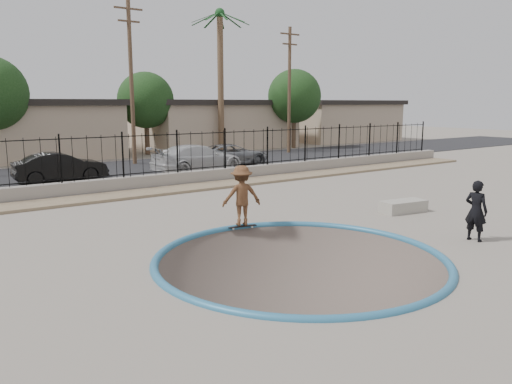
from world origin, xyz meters
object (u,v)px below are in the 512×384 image
object	(u,v)px
skateboard	(242,226)
car_b	(60,167)
car_d	(231,155)
skater	(242,199)
videographer	(476,211)
concrete_ledge	(403,206)
car_c	(198,159)

from	to	relation	value
skateboard	car_b	xyz separation A→B (m)	(-2.02, 12.11, 0.65)
car_b	car_d	distance (m)	9.87
skater	car_d	distance (m)	14.94
videographer	concrete_ledge	xyz separation A→B (m)	(1.35, 3.40, -0.62)
car_c	videographer	bearing A→B (deg)	174.76
skater	car_b	size ratio (longest dim) A/B	0.43
concrete_ledge	car_d	world-z (taller)	car_d
car_c	skater	bearing A→B (deg)	153.11
concrete_ledge	car_b	bearing A→B (deg)	119.77
videographer	car_c	distance (m)	15.90
videographer	car_d	world-z (taller)	videographer
car_b	car_c	bearing A→B (deg)	-97.21
car_b	car_c	distance (m)	6.80
car_b	car_c	xyz separation A→B (m)	(6.73, -0.99, 0.06)
car_d	car_b	bearing A→B (deg)	96.94
videographer	car_d	xyz separation A→B (m)	(3.48, 17.50, -0.16)
skateboard	videographer	world-z (taller)	videographer
skater	concrete_ledge	world-z (taller)	skater
car_d	concrete_ledge	bearing A→B (deg)	174.81
car_d	videographer	bearing A→B (deg)	172.16
car_c	car_d	bearing A→B (deg)	-66.88
skater	car_c	bearing A→B (deg)	-92.68
car_b	car_d	xyz separation A→B (m)	(9.86, 0.61, -0.05)
videographer	car_d	size ratio (longest dim) A/B	0.37
videographer	car_d	bearing A→B (deg)	-17.28
concrete_ledge	skateboard	bearing A→B (deg)	166.41
car_c	concrete_ledge	bearing A→B (deg)	-179.42
videographer	concrete_ledge	bearing A→B (deg)	-27.63
car_d	skateboard	bearing A→B (deg)	151.81
skater	skateboard	xyz separation A→B (m)	(0.00, 0.00, -0.82)
skateboard	car_d	size ratio (longest dim) A/B	0.20
concrete_ledge	car_c	distance (m)	12.55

